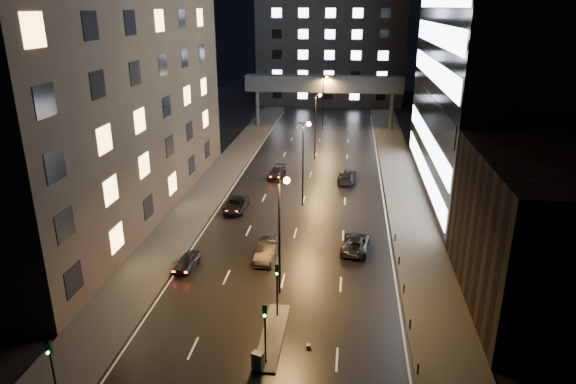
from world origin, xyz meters
The scene contains 25 objects.
ground centered at (0.00, 40.00, 0.00)m, with size 160.00×160.00×0.00m, color black.
sidewalk_left centered at (-12.50, 35.00, 0.07)m, with size 5.00×110.00×0.15m, color #383533.
sidewalk_right centered at (12.50, 35.00, 0.07)m, with size 5.00×110.00×0.15m, color #383533.
building_left centered at (-22.50, 24.00, 20.00)m, with size 15.00×48.00×40.00m, color #2D2319.
building_right_low centered at (20.00, 9.00, 6.00)m, with size 10.00×18.00×12.00m, color black.
building_right_glass centered at (25.00, 36.00, 22.50)m, with size 20.00×36.00×45.00m, color black.
building_far centered at (0.00, 98.00, 12.50)m, with size 34.00×14.00×25.00m, color #333335.
skybridge centered at (0.00, 70.00, 8.34)m, with size 30.00×3.00×10.00m.
median_island centered at (0.30, 2.00, 0.07)m, with size 1.60×8.00×0.15m, color #383533.
traffic_signal_near centered at (0.30, 4.49, 3.09)m, with size 0.28×0.34×4.40m.
traffic_signal_far centered at (0.30, -1.01, 3.09)m, with size 0.28×0.34×4.40m.
traffic_signal_corner centered at (-11.50, -6.01, 2.94)m, with size 0.28×0.34×4.40m.
bollard_row centered at (10.20, 6.50, 0.45)m, with size 0.12×25.12×0.90m.
streetlight_near centered at (0.16, 8.00, 6.50)m, with size 1.45×0.50×10.15m.
streetlight_mid_a centered at (0.16, 28.00, 6.50)m, with size 1.45×0.50×10.15m.
streetlight_mid_b centered at (0.16, 48.00, 6.50)m, with size 1.45×0.50×10.15m.
streetlight_far centered at (0.16, 68.00, 6.50)m, with size 1.45×0.50×10.15m.
car_away_a centered at (-8.93, 11.25, 0.64)m, with size 1.51×3.74×1.28m, color black.
car_away_b centered at (-2.00, 13.98, 0.82)m, with size 1.74×4.98×1.64m, color black.
car_away_c centered at (-7.57, 25.50, 0.71)m, with size 2.36×5.12×1.42m, color black.
car_away_d centered at (-4.57, 38.22, 0.68)m, with size 1.90×4.68×1.36m, color black.
car_toward_a centered at (6.24, 16.74, 0.74)m, with size 2.46×5.33×1.48m, color black.
car_toward_b centered at (5.09, 37.58, 0.81)m, with size 2.27×5.57×1.62m, color black.
utility_cabinet centered at (-0.10, -1.70, 0.75)m, with size 0.73×0.48×1.19m, color #515254.
cone_b centered at (3.00, 0.98, 0.24)m, with size 0.40×0.40×0.48m, color orange.
Camera 1 is at (5.20, -28.82, 22.43)m, focal length 32.00 mm.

